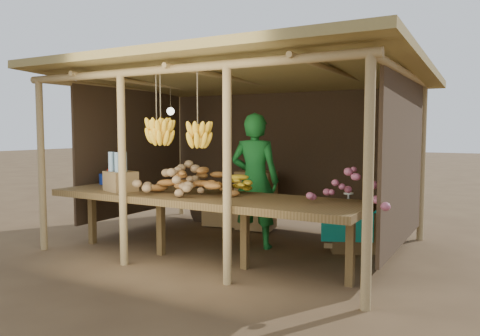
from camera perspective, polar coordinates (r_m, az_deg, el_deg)
The scene contains 13 objects.
ground at distance 6.48m, azimuth 0.00°, elevation -9.30°, with size 60.00×60.00×0.00m, color brown.
stall_structure at distance 6.37m, azimuth 0.38°, elevation 7.89°, with size 4.70×3.50×2.43m.
counter at distance 5.54m, azimuth -4.85°, elevation -3.90°, with size 3.90×1.05×0.80m.
potato_heap at distance 5.59m, azimuth -7.80°, elevation -1.33°, with size 0.99×0.59×0.37m, color #A07D52, non-canonical shape.
sweet_potato_heap at distance 5.60m, azimuth -5.23°, elevation -1.33°, with size 1.00×0.60×0.36m, color #A4672A, non-canonical shape.
onion_heap at distance 4.83m, azimuth 12.98°, elevation -2.37°, with size 0.88×0.53×0.36m, color #B45770, non-canonical shape.
banana_pile at distance 5.43m, azimuth 0.59°, elevation -1.54°, with size 0.66×0.39×0.35m, color gold, non-canonical shape.
tomato_basin at distance 6.88m, azimuth -15.08°, elevation -1.12°, with size 0.42×0.42×0.22m.
bottle_box at distance 6.03m, azimuth -14.36°, elevation -0.95°, with size 0.47×0.43×0.49m.
vendor at distance 6.19m, azimuth 1.82°, elevation -1.57°, with size 0.65×0.43×1.78m, color #176A25.
tarp_crate at distance 6.29m, azimuth 13.63°, elevation -6.90°, with size 0.82×0.77×0.77m.
carton_stack at distance 7.43m, azimuth 0.56°, elevation -4.37°, with size 1.25×0.53×0.90m.
burlap_sacks at distance 8.02m, azimuth -3.32°, elevation -4.68°, with size 0.86×0.45×0.61m.
Camera 1 is at (3.09, -5.48, 1.56)m, focal length 35.00 mm.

